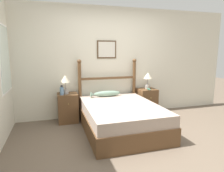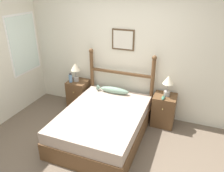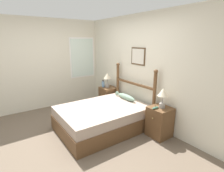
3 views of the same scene
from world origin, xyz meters
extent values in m
plane|color=brown|center=(0.00, 0.00, 0.00)|extent=(16.00, 16.00, 0.00)
cube|color=beige|center=(0.00, 1.73, 1.27)|extent=(6.40, 0.06, 2.55)
cube|color=#4C3823|center=(-0.03, 1.69, 1.57)|extent=(0.46, 0.02, 0.41)
cube|color=beige|center=(-0.03, 1.68, 1.57)|extent=(0.40, 0.01, 0.35)
cube|color=white|center=(-2.10, 1.22, 1.40)|extent=(0.01, 0.84, 1.25)
cube|color=silver|center=(-2.09, 1.22, 1.40)|extent=(0.01, 0.76, 1.17)
cube|color=brown|center=(-0.03, 0.67, 0.16)|extent=(1.40, 1.91, 0.32)
cube|color=tan|center=(-0.03, 0.67, 0.42)|extent=(1.36, 1.87, 0.21)
cylinder|color=brown|center=(-0.69, 1.59, 0.64)|extent=(0.08, 0.08, 1.27)
sphere|color=brown|center=(-0.69, 1.59, 1.31)|extent=(0.09, 0.09, 0.09)
cylinder|color=brown|center=(0.63, 1.59, 0.64)|extent=(0.08, 0.08, 1.27)
sphere|color=brown|center=(0.63, 1.59, 1.31)|extent=(0.09, 0.09, 0.09)
cube|color=brown|center=(-0.03, 1.59, 0.92)|extent=(1.32, 0.05, 0.05)
cube|color=brown|center=(-0.98, 1.46, 0.31)|extent=(0.43, 0.41, 0.63)
sphere|color=tan|center=(-0.98, 1.24, 0.45)|extent=(0.02, 0.02, 0.02)
cube|color=brown|center=(0.92, 1.46, 0.31)|extent=(0.43, 0.41, 0.63)
sphere|color=tan|center=(0.92, 1.24, 0.45)|extent=(0.02, 0.02, 0.02)
cylinder|color=gray|center=(-1.02, 1.45, 0.68)|extent=(0.12, 0.12, 0.09)
cylinder|color=gray|center=(-1.02, 1.45, 0.80)|extent=(0.02, 0.02, 0.16)
cone|color=beige|center=(-1.02, 1.45, 0.96)|extent=(0.21, 0.21, 0.16)
cylinder|color=gray|center=(0.94, 1.47, 0.68)|extent=(0.12, 0.12, 0.09)
cylinder|color=gray|center=(0.94, 1.47, 0.80)|extent=(0.02, 0.02, 0.16)
cone|color=beige|center=(0.94, 1.47, 0.96)|extent=(0.21, 0.21, 0.16)
cylinder|color=#668CB2|center=(-1.10, 1.37, 0.71)|extent=(0.08, 0.08, 0.16)
sphere|color=#333338|center=(-1.10, 1.37, 0.82)|extent=(0.05, 0.05, 0.05)
ellipsoid|color=#386651|center=(0.90, 1.33, 0.65)|extent=(0.06, 0.17, 0.04)
cylinder|color=#997F56|center=(0.90, 1.33, 0.72)|extent=(0.01, 0.01, 0.11)
ellipsoid|color=gray|center=(-0.10, 1.41, 0.59)|extent=(0.62, 0.14, 0.13)
cone|color=gray|center=(-0.44, 1.41, 0.59)|extent=(0.08, 0.12, 0.12)
camera|label=1|loc=(-1.28, -2.86, 1.54)|focal=32.00mm
camera|label=2|loc=(1.33, -2.34, 2.56)|focal=35.00mm
camera|label=3|loc=(3.05, -1.23, 1.95)|focal=28.00mm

